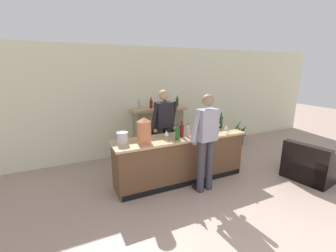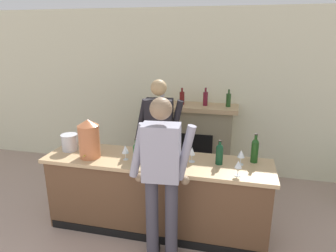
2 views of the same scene
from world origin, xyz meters
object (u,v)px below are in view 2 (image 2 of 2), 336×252
at_px(ice_bucket_steel, 70,142).
at_px(wine_glass_near_bucket, 125,149).
at_px(fireplace_stone, 193,140).
at_px(wine_bottle_rose_blush, 136,153).
at_px(wine_bottle_chardonnay_pale, 255,150).
at_px(person_customer, 161,177).
at_px(person_bartender, 159,138).
at_px(wine_bottle_port_short, 175,158).
at_px(wine_glass_by_dispenser, 192,152).
at_px(wine_bottle_riesling_slim, 219,153).
at_px(copper_dispenser, 89,138).
at_px(wine_glass_mid_counter, 238,165).
at_px(wine_bottle_cabernet_heavy, 154,150).
at_px(wine_bottle_burgundy_dark, 161,154).
at_px(wine_glass_back_row, 241,154).

bearing_deg(ice_bucket_steel, wine_glass_near_bucket, -8.65).
xyz_separation_m(fireplace_stone, wine_bottle_rose_blush, (-0.37, -1.78, 0.43)).
bearing_deg(wine_bottle_chardonnay_pale, ice_bucket_steel, -176.04).
bearing_deg(wine_glass_near_bucket, wine_bottle_chardonnay_pale, 10.74).
distance_m(person_customer, person_bartender, 1.15).
height_order(wine_bottle_port_short, wine_glass_by_dispenser, wine_bottle_port_short).
relative_size(person_bartender, ice_bucket_steel, 8.56).
relative_size(person_customer, wine_bottle_port_short, 6.13).
bearing_deg(wine_glass_near_bucket, ice_bucket_steel, 171.35).
bearing_deg(wine_glass_by_dispenser, fireplace_stone, 98.02).
height_order(ice_bucket_steel, wine_bottle_riesling_slim, wine_bottle_riesling_slim).
bearing_deg(ice_bucket_steel, copper_dispenser, -21.91).
relative_size(person_customer, wine_glass_by_dispenser, 10.02).
xyz_separation_m(ice_bucket_steel, wine_bottle_rose_blush, (0.96, -0.22, 0.03)).
height_order(wine_bottle_chardonnay_pale, wine_bottle_rose_blush, wine_bottle_chardonnay_pale).
distance_m(copper_dispenser, ice_bucket_steel, 0.40).
relative_size(wine_bottle_chardonnay_pale, wine_glass_near_bucket, 1.90).
xyz_separation_m(person_bartender, wine_glass_mid_counter, (1.05, -0.76, 0.06)).
xyz_separation_m(ice_bucket_steel, wine_glass_by_dispenser, (1.56, -0.00, 0.02)).
bearing_deg(person_customer, ice_bucket_steel, 156.46).
bearing_deg(ice_bucket_steel, wine_bottle_chardonnay_pale, 3.96).
height_order(wine_bottle_rose_blush, wine_glass_mid_counter, wine_bottle_rose_blush).
xyz_separation_m(wine_bottle_riesling_slim, wine_bottle_cabernet_heavy, (-0.73, -0.09, 0.01)).
height_order(wine_bottle_riesling_slim, wine_bottle_cabernet_heavy, wine_bottle_cabernet_heavy).
height_order(person_customer, ice_bucket_steel, person_customer).
relative_size(wine_bottle_burgundy_dark, wine_bottle_riesling_slim, 0.95).
xyz_separation_m(wine_bottle_port_short, wine_glass_by_dispenser, (0.15, 0.23, -0.01)).
distance_m(person_bartender, wine_glass_by_dispenser, 0.74).
relative_size(copper_dispenser, wine_glass_near_bucket, 2.58).
xyz_separation_m(copper_dispenser, wine_bottle_riesling_slim, (1.51, 0.15, -0.10)).
bearing_deg(wine_bottle_port_short, wine_bottle_chardonnay_pale, 24.76).
height_order(wine_glass_near_bucket, wine_glass_mid_counter, wine_glass_near_bucket).
xyz_separation_m(wine_bottle_burgundy_dark, wine_glass_by_dispenser, (0.32, 0.15, 0.00)).
xyz_separation_m(wine_bottle_port_short, wine_glass_near_bucket, (-0.61, 0.11, -0.00)).
height_order(fireplace_stone, wine_bottle_chardonnay_pale, fireplace_stone).
bearing_deg(wine_bottle_port_short, copper_dispenser, 175.02).
xyz_separation_m(copper_dispenser, wine_glass_mid_counter, (1.72, -0.10, -0.11)).
relative_size(wine_bottle_riesling_slim, wine_glass_by_dispenser, 1.59).
bearing_deg(wine_bottle_burgundy_dark, wine_bottle_rose_blush, -166.05).
height_order(wine_bottle_rose_blush, wine_glass_back_row, wine_bottle_rose_blush).
xyz_separation_m(fireplace_stone, wine_bottle_burgundy_dark, (-0.10, -1.71, 0.42)).
xyz_separation_m(wine_bottle_chardonnay_pale, wine_bottle_rose_blush, (-1.29, -0.38, -0.02)).
bearing_deg(wine_bottle_chardonnay_pale, wine_glass_back_row, -144.08).
relative_size(person_customer, person_bartender, 1.00).
xyz_separation_m(person_bartender, wine_glass_near_bucket, (-0.24, -0.63, 0.06)).
distance_m(wine_bottle_burgundy_dark, wine_bottle_cabernet_heavy, 0.13).
distance_m(wine_bottle_burgundy_dark, wine_bottle_rose_blush, 0.28).
bearing_deg(copper_dispenser, wine_bottle_riesling_slim, 5.70).
bearing_deg(wine_bottle_port_short, fireplace_stone, 92.25).
height_order(fireplace_stone, wine_bottle_burgundy_dark, fireplace_stone).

